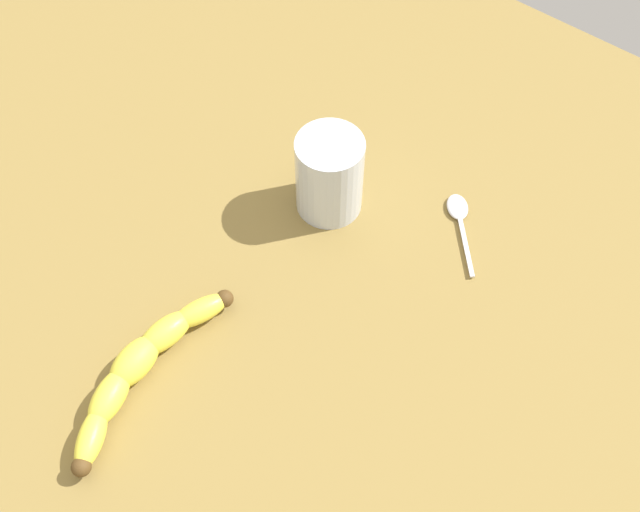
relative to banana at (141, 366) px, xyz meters
The scene contains 4 objects.
wooden_tabletop 13.92cm from the banana, 22.26° to the left, with size 120.00×120.00×3.00cm, color olive.
banana is the anchor object (origin of this frame).
smoothie_glass 28.40cm from the banana, ahead, with size 7.50×7.50×10.10cm.
teaspoon 38.63cm from the banana, 21.00° to the right, with size 9.24×8.63×0.80cm.
Camera 1 is at (-27.20, -38.98, 73.65)cm, focal length 43.41 mm.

